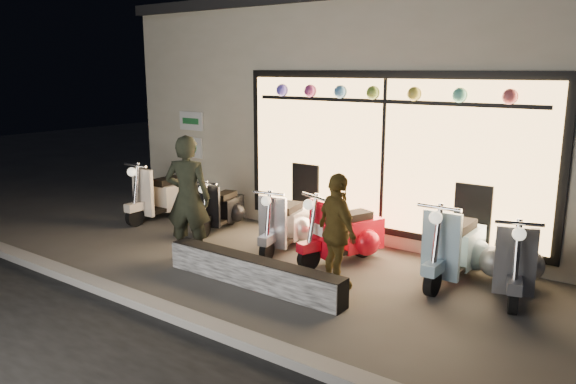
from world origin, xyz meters
name	(u,v)px	position (x,y,z in m)	size (l,w,h in m)	color
ground	(271,269)	(0.00, 0.00, 0.00)	(40.00, 40.00, 0.00)	#383533
kerb	(168,312)	(0.00, -2.00, 0.06)	(40.00, 0.25, 0.12)	slate
shop_building	(417,108)	(0.00, 4.98, 2.10)	(10.20, 6.23, 4.20)	beige
graffiti_barrier	(253,272)	(0.20, -0.65, 0.20)	(2.85, 0.28, 0.40)	black
scooter_silver	(287,223)	(-0.44, 1.00, 0.41)	(0.65, 1.45, 1.03)	black
scooter_red	(350,233)	(0.72, 1.05, 0.43)	(0.81, 1.49, 1.07)	black
scooter_black	(223,208)	(-2.09, 1.24, 0.38)	(0.60, 1.32, 0.94)	black
scooter_cream	(167,195)	(-3.51, 1.13, 0.45)	(0.52, 1.57, 1.13)	black
scooter_blue	(456,246)	(2.30, 1.31, 0.46)	(0.51, 1.58, 1.14)	black
scooter_grey	(512,259)	(3.07, 1.29, 0.44)	(0.78, 1.52, 1.09)	black
man	(188,198)	(-1.34, -0.35, 0.97)	(0.71, 0.46, 1.93)	black
woman	(337,231)	(1.13, -0.01, 0.79)	(0.92, 0.38, 1.57)	brown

